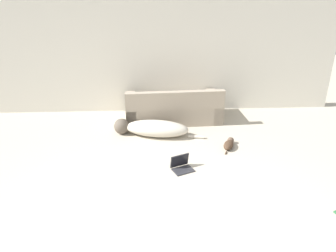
% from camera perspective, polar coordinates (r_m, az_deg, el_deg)
% --- Properties ---
extents(ground_plane, '(20.00, 20.00, 0.00)m').
position_cam_1_polar(ground_plane, '(4.00, -0.69, -19.28)').
color(ground_plane, '#BCB29E').
extents(wall_back, '(7.97, 0.06, 2.63)m').
position_cam_1_polar(wall_back, '(7.27, -2.10, 12.60)').
color(wall_back, silver).
rests_on(wall_back, ground_plane).
extents(couch, '(2.03, 1.02, 0.75)m').
position_cam_1_polar(couch, '(6.97, 0.92, 2.93)').
color(couch, tan).
rests_on(couch, ground_plane).
extents(dog, '(1.76, 0.69, 0.30)m').
position_cam_1_polar(dog, '(6.30, -2.81, -0.38)').
color(dog, beige).
rests_on(dog, ground_plane).
extents(cat, '(0.30, 0.51, 0.13)m').
position_cam_1_polar(cat, '(5.98, 10.57, -3.12)').
color(cat, '#473323').
rests_on(cat, ground_plane).
extents(laptop_open, '(0.39, 0.37, 0.23)m').
position_cam_1_polar(laptop_open, '(5.23, 2.30, -6.73)').
color(laptop_open, '#2D2D33').
rests_on(laptop_open, ground_plane).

